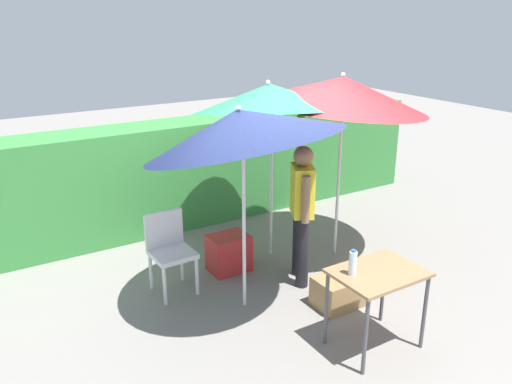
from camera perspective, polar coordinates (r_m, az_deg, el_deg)
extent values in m
plane|color=gray|center=(5.87, 1.56, -11.02)|extent=(24.00, 24.00, 0.00)
cube|color=#38843D|center=(7.52, -8.39, 2.01)|extent=(8.00, 0.70, 1.50)
cylinder|color=silver|center=(5.26, -1.33, -4.00)|extent=(0.04, 0.04, 1.77)
cone|color=#19234C|center=(4.90, -1.68, 7.16)|extent=(2.00, 1.96, 0.93)
sphere|color=silver|center=(4.84, -1.97, 9.22)|extent=(0.05, 0.05, 0.05)
cylinder|color=silver|center=(6.37, 1.70, 0.65)|extent=(0.04, 0.04, 1.84)
cone|color=green|center=(6.11, 1.56, 10.29)|extent=(1.88, 1.88, 0.70)
sphere|color=silver|center=(6.07, 1.34, 11.95)|extent=(0.05, 0.05, 0.05)
cylinder|color=silver|center=(6.49, 9.03, 0.97)|extent=(0.04, 0.04, 1.89)
cone|color=red|center=(6.24, 9.51, 10.81)|extent=(2.04, 2.03, 0.57)
sphere|color=silver|center=(6.23, 9.55, 12.61)|extent=(0.05, 0.05, 0.05)
cylinder|color=black|center=(6.09, 4.70, -5.54)|extent=(0.14, 0.14, 0.82)
cylinder|color=black|center=(5.84, 5.13, -6.69)|extent=(0.14, 0.14, 0.82)
cube|color=yellow|center=(5.70, 5.11, 0.16)|extent=(0.36, 0.42, 0.56)
sphere|color=#8C6647|center=(5.59, 5.23, 3.94)|extent=(0.22, 0.22, 0.22)
cylinder|color=yellow|center=(5.78, 4.88, 5.60)|extent=(0.12, 0.12, 0.56)
cylinder|color=#8C6647|center=(5.50, 5.49, -0.83)|extent=(0.12, 0.12, 0.52)
cylinder|color=silver|center=(5.64, -9.99, -10.13)|extent=(0.04, 0.04, 0.44)
cylinder|color=silver|center=(5.78, -6.50, -9.19)|extent=(0.04, 0.04, 0.44)
cylinder|color=silver|center=(5.95, -11.48, -8.56)|extent=(0.04, 0.04, 0.44)
cylinder|color=silver|center=(6.08, -8.14, -7.71)|extent=(0.04, 0.04, 0.44)
cube|color=silver|center=(5.75, -9.16, -6.73)|extent=(0.45, 0.45, 0.05)
cube|color=silver|center=(5.82, -10.09, -3.99)|extent=(0.44, 0.05, 0.40)
cube|color=red|center=(6.26, -3.01, -6.70)|extent=(0.47, 0.36, 0.44)
cube|color=#9E7A4C|center=(5.64, 8.96, -10.75)|extent=(0.48, 0.37, 0.32)
cylinder|color=#4C4C51|center=(5.37, 13.80, -10.16)|extent=(0.04, 0.04, 0.75)
cylinder|color=#4C4C51|center=(4.94, 7.73, -12.55)|extent=(0.04, 0.04, 0.75)
cylinder|color=#4C4C51|center=(5.08, 18.01, -12.45)|extent=(0.04, 0.04, 0.75)
cylinder|color=#4C4C51|center=(4.62, 11.92, -15.32)|extent=(0.04, 0.04, 0.75)
cube|color=#99724C|center=(4.80, 13.29, -8.61)|extent=(0.80, 0.60, 0.03)
cylinder|color=silver|center=(4.64, 10.58, -7.70)|extent=(0.07, 0.07, 0.22)
cylinder|color=#2D60B7|center=(4.59, 10.67, -6.37)|extent=(0.04, 0.04, 0.02)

